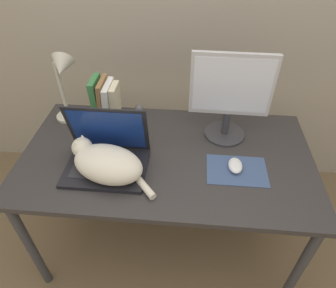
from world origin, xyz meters
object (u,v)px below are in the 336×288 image
at_px(laptop, 107,156).
at_px(computer_mouse, 235,165).
at_px(external_monitor, 230,95).
at_px(cat, 106,163).
at_px(desk_lamp, 63,78).
at_px(webcam, 139,109).
at_px(book_row, 106,101).

xyz_separation_m(laptop, computer_mouse, (0.59, 0.03, -0.04)).
bearing_deg(external_monitor, cat, -147.82).
bearing_deg(desk_lamp, webcam, 11.53).
distance_m(laptop, desk_lamp, 0.47).
bearing_deg(cat, webcam, 81.61).
relative_size(external_monitor, webcam, 6.08).
bearing_deg(webcam, cat, -98.39).
distance_m(computer_mouse, desk_lamp, 0.95).
height_order(computer_mouse, webcam, webcam).
bearing_deg(laptop, webcam, 78.04).
bearing_deg(laptop, external_monitor, 26.29).
xyz_separation_m(laptop, cat, (0.02, -0.06, 0.02)).
distance_m(laptop, webcam, 0.41).
relative_size(laptop, desk_lamp, 0.92).
height_order(laptop, computer_mouse, laptop).
bearing_deg(laptop, book_row, 103.73).
height_order(computer_mouse, desk_lamp, desk_lamp).
bearing_deg(book_row, cat, -76.26).
xyz_separation_m(computer_mouse, desk_lamp, (-0.87, 0.30, 0.25)).
relative_size(cat, desk_lamp, 1.01).
relative_size(computer_mouse, desk_lamp, 0.25).
relative_size(laptop, book_row, 1.51).
height_order(external_monitor, book_row, external_monitor).
distance_m(external_monitor, book_row, 0.66).
relative_size(laptop, computer_mouse, 3.66).
xyz_separation_m(desk_lamp, webcam, (0.36, 0.07, -0.22)).
bearing_deg(desk_lamp, cat, -52.92).
relative_size(cat, external_monitor, 0.90).
distance_m(laptop, external_monitor, 0.65).
height_order(laptop, desk_lamp, desk_lamp).
height_order(external_monitor, webcam, external_monitor).
height_order(book_row, webcam, book_row).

